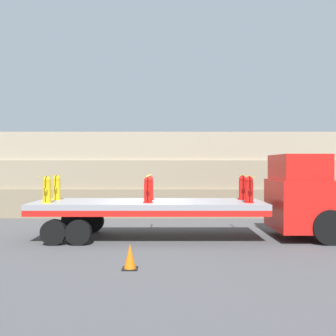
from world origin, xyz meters
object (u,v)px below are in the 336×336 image
fire_hydrant_red_near_1 (146,190)px  fire_hydrant_red_far_1 (148,188)px  flatbed_trailer (135,208)px  fire_hydrant_red_far_2 (241,188)px  fire_hydrant_yellow_far_0 (55,188)px  traffic_cone (128,257)px  fire_hydrant_red_near_2 (247,190)px  fire_hydrant_yellow_near_0 (45,190)px  truck_cab (304,196)px

fire_hydrant_red_near_1 → fire_hydrant_red_far_1: (0.00, 1.13, 0.00)m
flatbed_trailer → fire_hydrant_red_far_2: size_ratio=8.93×
fire_hydrant_yellow_far_0 → traffic_cone: 5.78m
fire_hydrant_yellow_far_0 → fire_hydrant_red_near_2: bearing=-9.2°
flatbed_trailer → fire_hydrant_red_near_2: size_ratio=8.93×
flatbed_trailer → fire_hydrant_yellow_near_0: size_ratio=8.93×
fire_hydrant_red_far_2 → traffic_cone: size_ratio=1.43×
fire_hydrant_yellow_near_0 → fire_hydrant_red_near_2: same height
fire_hydrant_red_near_2 → fire_hydrant_yellow_near_0: bearing=180.0°
fire_hydrant_yellow_far_0 → fire_hydrant_red_far_2: (6.96, 0.00, 0.00)m
fire_hydrant_yellow_far_0 → traffic_cone: size_ratio=1.43×
fire_hydrant_red_far_2 → fire_hydrant_red_near_2: bearing=-90.0°
flatbed_trailer → fire_hydrant_yellow_near_0: 3.17m
flatbed_trailer → fire_hydrant_red_far_1: bearing=52.0°
fire_hydrant_red_near_2 → fire_hydrant_red_near_1: bearing=180.0°
fire_hydrant_red_far_1 → fire_hydrant_red_far_2: size_ratio=1.00×
fire_hydrant_red_far_2 → fire_hydrant_yellow_near_0: bearing=-170.8°
traffic_cone → fire_hydrant_yellow_near_0: bearing=132.9°
fire_hydrant_yellow_far_0 → fire_hydrant_red_near_1: size_ratio=1.00×
fire_hydrant_red_near_1 → fire_hydrant_red_near_2: 3.48m
fire_hydrant_yellow_far_0 → traffic_cone: (3.21, -4.58, -1.46)m
fire_hydrant_yellow_far_0 → fire_hydrant_red_near_1: bearing=-17.9°
traffic_cone → fire_hydrant_yellow_far_0: bearing=125.0°
fire_hydrant_red_far_2 → traffic_cone: 6.10m
fire_hydrant_yellow_near_0 → fire_hydrant_red_near_1: same height
flatbed_trailer → traffic_cone: (0.17, -4.01, -0.77)m
fire_hydrant_red_far_1 → traffic_cone: size_ratio=1.43×
fire_hydrant_yellow_near_0 → fire_hydrant_red_far_1: 3.66m
truck_cab → fire_hydrant_red_far_1: (-5.64, 0.56, 0.27)m
fire_hydrant_red_near_1 → fire_hydrant_red_far_2: size_ratio=1.00×
flatbed_trailer → fire_hydrant_red_far_2: (3.92, 0.56, 0.68)m
fire_hydrant_red_near_2 → fire_hydrant_red_far_2: (0.00, 1.13, 0.00)m
truck_cab → fire_hydrant_red_far_1: 5.68m
truck_cab → fire_hydrant_yellow_far_0: bearing=176.5°
fire_hydrant_red_near_2 → fire_hydrant_red_far_2: same height
fire_hydrant_red_near_2 → traffic_cone: fire_hydrant_red_near_2 is taller
fire_hydrant_red_near_1 → fire_hydrant_red_far_1: same height
fire_hydrant_yellow_near_0 → traffic_cone: size_ratio=1.43×
fire_hydrant_red_near_2 → fire_hydrant_red_far_2: size_ratio=1.00×
fire_hydrant_yellow_near_0 → fire_hydrant_yellow_far_0: 1.13m
flatbed_trailer → traffic_cone: 4.09m
truck_cab → fire_hydrant_yellow_far_0: truck_cab is taller
flatbed_trailer → traffic_cone: size_ratio=12.78×
fire_hydrant_red_near_1 → fire_hydrant_red_far_2: same height
fire_hydrant_red_near_1 → fire_hydrant_red_far_1: 1.13m
fire_hydrant_yellow_near_0 → truck_cab: bearing=3.5°
fire_hydrant_red_far_2 → fire_hydrant_red_far_1: bearing=180.0°
fire_hydrant_yellow_near_0 → fire_hydrant_red_far_1: same height
truck_cab → fire_hydrant_red_near_1: (-5.64, -0.56, 0.27)m
truck_cab → fire_hydrant_red_near_1: size_ratio=3.28×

